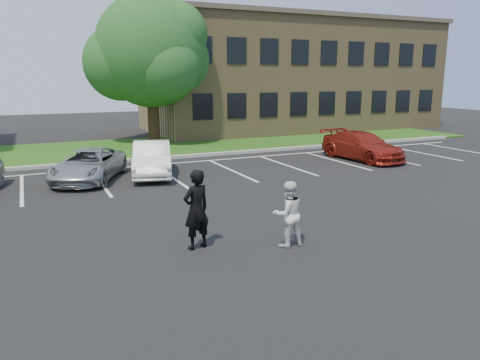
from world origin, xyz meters
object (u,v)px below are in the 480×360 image
at_px(office_building, 291,75).
at_px(tree, 152,54).
at_px(man_black_suit, 196,209).
at_px(car_silver_minivan, 88,165).
at_px(car_red_compact, 362,146).
at_px(car_white_sedan, 152,159).
at_px(man_white_shirt, 288,214).

distance_m(office_building, tree, 12.83).
bearing_deg(office_building, man_black_suit, -125.20).
bearing_deg(man_black_suit, office_building, -141.51).
relative_size(car_silver_minivan, car_red_compact, 0.95).
height_order(office_building, tree, tree).
height_order(office_building, car_silver_minivan, office_building).
distance_m(man_black_suit, car_silver_minivan, 8.97).
distance_m(office_building, car_white_sedan, 20.24).
height_order(man_white_shirt, car_silver_minivan, man_white_shirt).
distance_m(tree, man_white_shirt, 19.47).
xyz_separation_m(man_black_suit, man_white_shirt, (2.07, -0.76, -0.16)).
distance_m(man_white_shirt, car_white_sedan, 9.58).
height_order(tree, man_white_shirt, tree).
height_order(tree, car_silver_minivan, tree).
height_order(man_white_shirt, car_red_compact, man_white_shirt).
height_order(tree, car_white_sedan, tree).
bearing_deg(car_white_sedan, man_black_suit, -83.09).
height_order(man_black_suit, car_red_compact, man_black_suit).
bearing_deg(tree, car_silver_minivan, -118.85).
relative_size(man_white_shirt, car_silver_minivan, 0.36).
height_order(man_black_suit, man_white_shirt, man_black_suit).
bearing_deg(car_red_compact, office_building, 68.58).
relative_size(man_black_suit, car_white_sedan, 0.45).
bearing_deg(man_black_suit, tree, -117.87).
bearing_deg(car_red_compact, car_white_sedan, 171.85).
bearing_deg(man_white_shirt, car_silver_minivan, -68.06).
distance_m(man_black_suit, man_white_shirt, 2.21).
distance_m(office_building, car_red_compact, 15.19).
xyz_separation_m(office_building, man_black_suit, (-15.76, -22.33, -3.19)).
relative_size(man_black_suit, car_red_compact, 0.41).
bearing_deg(car_red_compact, man_black_suit, -149.52).
distance_m(car_silver_minivan, car_white_sedan, 2.53).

